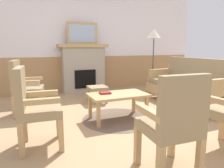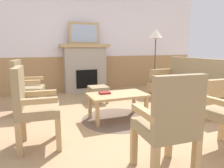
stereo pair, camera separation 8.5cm
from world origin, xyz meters
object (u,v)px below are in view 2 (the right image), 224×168
Objects in this scene: footstool at (98,90)px; floor_lamp_by_couch at (156,38)px; book_on_table at (105,93)px; armchair_by_window_left at (32,104)px; coffee_table at (118,97)px; armchair_front_left at (169,122)px; couch at (187,87)px; fireplace at (85,68)px; framed_picture at (84,33)px; armchair_near_fireplace at (25,85)px.

floor_lamp_by_couch is (1.76, 0.51, 1.17)m from footstool.
armchair_by_window_left is at bearing -152.18° from book_on_table.
floor_lamp_by_couch is at bearing 38.25° from book_on_table.
coffee_table is 0.23m from book_on_table.
couch is at bearing 44.89° from armchair_front_left.
coffee_table is (-0.02, -2.32, -0.27)m from fireplace.
floor_lamp_by_couch is at bearing 16.26° from footstool.
fireplace is 0.77× the size of floor_lamp_by_couch.
framed_picture reaches higher than armchair_near_fireplace.
framed_picture reaches higher than floor_lamp_by_couch.
armchair_by_window_left reaches higher than book_on_table.
framed_picture is (0.00, 0.00, 0.91)m from fireplace.
footstool is (0.02, 1.14, -0.10)m from coffee_table.
coffee_table reaches higher than footstool.
armchair_front_left is (1.15, -1.07, 0.00)m from armchair_by_window_left.
framed_picture is at bearing 87.21° from armchair_front_left.
couch and armchair_by_window_left have the same top height.
armchair_front_left is at bearing -42.97° from armchair_by_window_left.
couch reaches higher than coffee_table.
armchair_near_fireplace is (-1.46, -0.27, 0.25)m from footstool.
footstool is at bearing -90.20° from framed_picture.
coffee_table is 0.57× the size of floor_lamp_by_couch.
fireplace is 1.33× the size of armchair_front_left.
armchair_near_fireplace and armchair_by_window_left have the same top height.
floor_lamp_by_couch is at bearing -20.74° from fireplace.
armchair_near_fireplace is at bearing 94.88° from armchair_by_window_left.
framed_picture is at bearing 128.59° from couch.
book_on_table is at bearing 27.82° from armchair_by_window_left.
armchair_by_window_left is (-1.34, -2.82, -1.02)m from framed_picture.
armchair_by_window_left is at bearing -129.24° from footstool.
floor_lamp_by_couch reaches higher than fireplace.
book_on_table is at bearing -32.20° from armchair_near_fireplace.
framed_picture reaches higher than footstool.
footstool is at bearing 151.86° from couch.
armchair_near_fireplace is at bearing 147.80° from book_on_table.
armchair_near_fireplace is (-1.46, -1.45, -0.11)m from fireplace.
coffee_table is at bearing -171.42° from couch.
floor_lamp_by_couch is (1.76, -0.67, 0.80)m from fireplace.
fireplace is 7.32× the size of book_on_table.
couch is 4.50× the size of footstool.
framed_picture is 0.44× the size of couch.
fireplace is at bearing 89.39° from coffee_table.
armchair_near_fireplace is at bearing 168.81° from couch.
framed_picture is at bearing 64.54° from armchair_by_window_left.
armchair_near_fireplace reaches higher than coffee_table.
armchair_near_fireplace is at bearing -135.21° from framed_picture.
fireplace is at bearing 159.26° from floor_lamp_by_couch.
footstool is at bearing -163.74° from floor_lamp_by_couch.
couch is 1.88m from book_on_table.
framed_picture is 2.60m from coffee_table.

